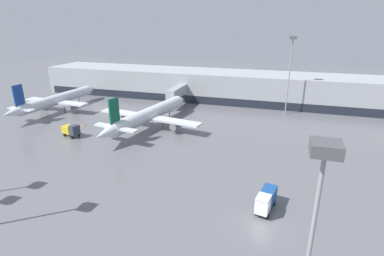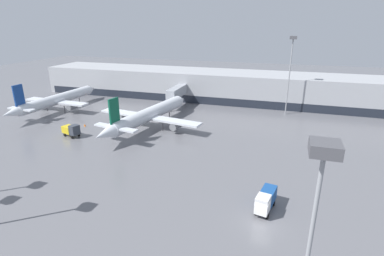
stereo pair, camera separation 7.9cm
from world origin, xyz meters
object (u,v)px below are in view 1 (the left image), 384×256
object	(u,v)px
service_truck_1	(266,199)
service_truck_0	(71,130)
parked_jet_2	(56,100)
apron_light_mast_5	(291,55)
parked_jet_0	(148,115)
traffic_cone_0	(85,125)
apron_light_mast_1	(318,195)
traffic_cone_2	(107,109)
traffic_cone_1	(126,115)

from	to	relation	value
service_truck_1	service_truck_0	bearing A→B (deg)	-99.14
parked_jet_2	service_truck_1	bearing A→B (deg)	-114.06
parked_jet_2	apron_light_mast_5	distance (m)	65.68
parked_jet_0	traffic_cone_0	size ratio (longest dim) A/B	58.51
traffic_cone_0	apron_light_mast_1	size ratio (longest dim) A/B	0.03
traffic_cone_0	apron_light_mast_1	bearing A→B (deg)	-39.70
parked_jet_0	service_truck_1	size ratio (longest dim) A/B	6.33
service_truck_0	traffic_cone_2	xyz separation A→B (m)	(-4.01, 20.62, -1.18)
service_truck_1	apron_light_mast_1	world-z (taller)	apron_light_mast_1
traffic_cone_0	traffic_cone_1	distance (m)	11.75
apron_light_mast_5	parked_jet_0	bearing A→B (deg)	-145.47
parked_jet_2	service_truck_1	size ratio (longest dim) A/B	6.12
parked_jet_2	service_truck_0	size ratio (longest dim) A/B	7.33
traffic_cone_0	apron_light_mast_5	bearing A→B (deg)	28.58
parked_jet_2	traffic_cone_0	world-z (taller)	parked_jet_2
traffic_cone_0	service_truck_1	bearing A→B (deg)	-26.37
traffic_cone_0	apron_light_mast_5	size ratio (longest dim) A/B	0.03
traffic_cone_2	traffic_cone_0	bearing A→B (deg)	-80.19
apron_light_mast_1	parked_jet_0	bearing A→B (deg)	126.86
traffic_cone_0	traffic_cone_1	bearing A→B (deg)	61.90
apron_light_mast_1	apron_light_mast_5	distance (m)	65.67
service_truck_0	parked_jet_0	bearing A→B (deg)	54.73
traffic_cone_1	traffic_cone_2	distance (m)	8.66
service_truck_1	traffic_cone_1	distance (m)	51.10
service_truck_0	traffic_cone_0	distance (m)	7.07
apron_light_mast_5	traffic_cone_0	bearing A→B (deg)	-151.42
parked_jet_2	service_truck_0	bearing A→B (deg)	-129.02
traffic_cone_0	traffic_cone_2	bearing A→B (deg)	99.81
service_truck_0	apron_light_mast_1	bearing A→B (deg)	-18.61
service_truck_0	apron_light_mast_1	xyz separation A→B (m)	(46.81, -33.44, 12.24)
parked_jet_0	apron_light_mast_5	bearing A→B (deg)	-45.59
parked_jet_0	apron_light_mast_5	xyz separation A→B (m)	(31.25, 21.50, 12.93)
parked_jet_0	traffic_cone_0	distance (m)	16.11
service_truck_0	apron_light_mast_5	xyz separation A→B (m)	(45.00, 32.17, 14.54)
service_truck_0	service_truck_1	xyz separation A→B (m)	(43.24, -15.47, 0.13)
parked_jet_0	parked_jet_2	world-z (taller)	parked_jet_0
apron_light_mast_5	service_truck_0	bearing A→B (deg)	-144.44
traffic_cone_1	service_truck_1	bearing A→B (deg)	-39.66
traffic_cone_2	apron_light_mast_1	distance (m)	75.41
parked_jet_0	parked_jet_2	distance (m)	31.40
service_truck_0	apron_light_mast_5	distance (m)	57.19
traffic_cone_0	apron_light_mast_5	world-z (taller)	apron_light_mast_5
parked_jet_0	traffic_cone_1	bearing A→B (deg)	66.55
parked_jet_0	traffic_cone_2	size ratio (longest dim) A/B	46.06
service_truck_0	apron_light_mast_5	world-z (taller)	apron_light_mast_5
service_truck_0	traffic_cone_2	size ratio (longest dim) A/B	6.08
traffic_cone_1	apron_light_mast_5	xyz separation A→B (m)	(41.08, 15.04, 15.74)
service_truck_0	service_truck_1	size ratio (longest dim) A/B	0.84
traffic_cone_2	apron_light_mast_1	bearing A→B (deg)	-46.77
traffic_cone_0	parked_jet_2	bearing A→B (deg)	150.49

